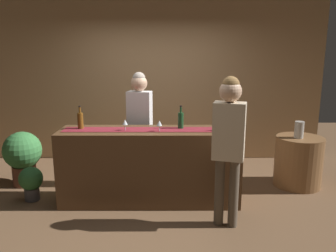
{
  "coord_description": "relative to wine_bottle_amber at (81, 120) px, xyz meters",
  "views": [
    {
      "loc": [
        0.24,
        -4.18,
        1.96
      ],
      "look_at": [
        0.23,
        0.0,
        1.02
      ],
      "focal_mm": 35.92,
      "sensor_mm": 36.0,
      "label": 1
    }
  ],
  "objects": [
    {
      "name": "potted_plant_tall",
      "position": [
        -1.02,
        0.5,
        -0.62
      ],
      "size": [
        0.55,
        0.55,
        0.81
      ],
      "color": "brown",
      "rests_on": "ground"
    },
    {
      "name": "bartender",
      "position": [
        0.72,
        0.53,
        -0.06
      ],
      "size": [
        0.37,
        0.26,
        1.67
      ],
      "rotation": [
        0.0,
        0.0,
        2.96
      ],
      "color": "#26262B",
      "rests_on": "ground"
    },
    {
      "name": "wine_glass_mid_counter",
      "position": [
        0.59,
        -0.1,
        -0.01
      ],
      "size": [
        0.07,
        0.07,
        0.14
      ],
      "color": "silver",
      "rests_on": "bar_counter"
    },
    {
      "name": "ground_plane",
      "position": [
        0.89,
        -0.05,
        -1.09
      ],
      "size": [
        10.0,
        10.0,
        0.0
      ],
      "primitive_type": "plane",
      "color": "brown"
    },
    {
      "name": "wine_bottle_green",
      "position": [
        1.3,
        0.02,
        0.0
      ],
      "size": [
        0.07,
        0.07,
        0.3
      ],
      "color": "#194723",
      "rests_on": "bar_counter"
    },
    {
      "name": "bar_counter",
      "position": [
        0.89,
        -0.05,
        -0.6
      ],
      "size": [
        2.31,
        0.6,
        0.97
      ],
      "primitive_type": "cube",
      "color": "#543821",
      "rests_on": "ground"
    },
    {
      "name": "back_wall",
      "position": [
        0.89,
        1.85,
        0.36
      ],
      "size": [
        6.0,
        0.12,
        2.9
      ],
      "primitive_type": "cube",
      "color": "tan",
      "rests_on": "ground"
    },
    {
      "name": "round_side_table",
      "position": [
        3.05,
        0.48,
        -0.72
      ],
      "size": [
        0.68,
        0.68,
        0.74
      ],
      "primitive_type": "cylinder",
      "color": "brown",
      "rests_on": "ground"
    },
    {
      "name": "customer_sipping",
      "position": [
        1.79,
        -0.7,
        -0.03
      ],
      "size": [
        0.38,
        0.29,
        1.71
      ],
      "rotation": [
        0.0,
        0.0,
        -0.29
      ],
      "color": "brown",
      "rests_on": "ground"
    },
    {
      "name": "wine_glass_far_end",
      "position": [
        1.76,
        -0.12,
        -0.01
      ],
      "size": [
        0.07,
        0.07,
        0.14
      ],
      "color": "silver",
      "rests_on": "bar_counter"
    },
    {
      "name": "vase_on_side_table",
      "position": [
        3.01,
        0.44,
        -0.23
      ],
      "size": [
        0.13,
        0.13,
        0.24
      ],
      "primitive_type": "cylinder",
      "color": "#B7B2A8",
      "rests_on": "round_side_table"
    },
    {
      "name": "counter_runner_cloth",
      "position": [
        0.89,
        -0.05,
        -0.11
      ],
      "size": [
        2.2,
        0.28,
        0.01
      ],
      "primitive_type": "cube",
      "color": "maroon",
      "rests_on": "bar_counter"
    },
    {
      "name": "wine_glass_near_customer",
      "position": [
        1.02,
        -0.16,
        -0.01
      ],
      "size": [
        0.07,
        0.07,
        0.14
      ],
      "color": "silver",
      "rests_on": "bar_counter"
    },
    {
      "name": "wine_bottle_amber",
      "position": [
        0.0,
        0.0,
        0.0
      ],
      "size": [
        0.07,
        0.07,
        0.3
      ],
      "color": "brown",
      "rests_on": "bar_counter"
    },
    {
      "name": "potted_plant_small",
      "position": [
        -0.7,
        -0.03,
        -0.82
      ],
      "size": [
        0.31,
        0.31,
        0.46
      ],
      "color": "#4C4C51",
      "rests_on": "ground"
    }
  ]
}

